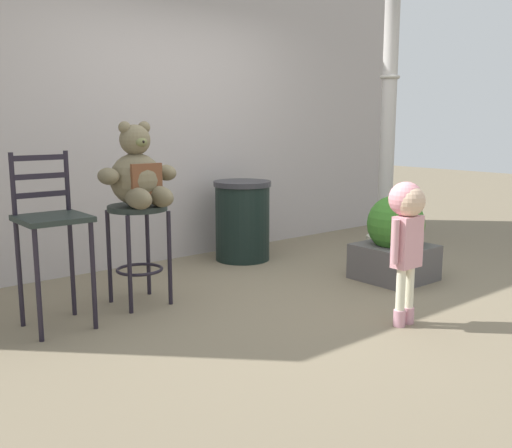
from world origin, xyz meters
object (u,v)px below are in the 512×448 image
bar_stool_with_teddy (138,232)px  lamppost (388,132)px  child_walking (407,222)px  bar_chair_empty (52,227)px  teddy_bear (138,176)px  planter_with_shrub (395,242)px  trash_bin (242,220)px

bar_stool_with_teddy → lamppost: (2.81, -0.07, 0.71)m
child_walking → bar_stool_with_teddy: bearing=-173.9°
lamppost → bar_chair_empty: (-3.49, -0.02, -0.58)m
teddy_bear → lamppost: 2.83m
teddy_bear → child_walking: bearing=-52.6°
bar_stool_with_teddy → child_walking: (1.16, -1.55, 0.16)m
bar_stool_with_teddy → bar_chair_empty: bearing=-172.0°
planter_with_shrub → bar_chair_empty: bearing=165.5°
teddy_bear → lamppost: lamppost is taller
bar_stool_with_teddy → teddy_bear: (0.00, -0.03, 0.43)m
bar_stool_with_teddy → bar_chair_empty: bar_chair_empty is taller
planter_with_shrub → trash_bin: bearing=111.7°
lamppost → bar_stool_with_teddy: bearing=178.5°
child_walking → lamppost: lamppost is taller
child_walking → planter_with_shrub: 1.22m
bar_stool_with_teddy → planter_with_shrub: 2.21m
lamppost → bar_chair_empty: size_ratio=2.68×
teddy_bear → bar_chair_empty: teddy_bear is taller
lamppost → trash_bin: bearing=152.3°
lamppost → planter_with_shrub: lamppost is taller
child_walking → trash_bin: 2.22m
child_walking → bar_chair_empty: bar_chair_empty is taller
trash_bin → planter_with_shrub: 1.54m
trash_bin → planter_with_shrub: bearing=-68.3°
child_walking → lamppost: size_ratio=0.31×
trash_bin → planter_with_shrub: size_ratio=1.06×
lamppost → bar_chair_empty: bearing=-179.7°
bar_chair_empty → trash_bin: bearing=18.5°
child_walking → lamppost: bearing=101.1°
bar_stool_with_teddy → bar_chair_empty: 0.70m
bar_stool_with_teddy → teddy_bear: size_ratio=1.23×
teddy_bear → trash_bin: (1.48, 0.66, -0.58)m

